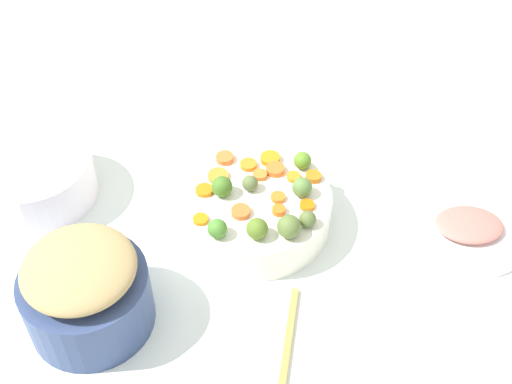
{
  "coord_description": "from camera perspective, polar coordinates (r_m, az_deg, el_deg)",
  "views": [
    {
      "loc": [
        0.89,
        -0.04,
        0.99
      ],
      "look_at": [
        0.03,
        0.01,
        0.11
      ],
      "focal_mm": 47.49,
      "sensor_mm": 36.0,
      "label": 1
    }
  ],
  "objects": [
    {
      "name": "carrot_slice_13",
      "position": [
        1.2,
        -4.69,
        -2.31
      ],
      "size": [
        0.04,
        0.04,
        0.01
      ],
      "primitive_type": "cylinder",
      "rotation": [
        0.0,
        0.0,
        2.09
      ],
      "color": "orange",
      "rests_on": "serving_bowl_carrots"
    },
    {
      "name": "ham_plate",
      "position": [
        1.34,
        17.35,
        -2.95
      ],
      "size": [
        0.23,
        0.23,
        0.01
      ],
      "primitive_type": "cylinder",
      "color": "white",
      "rests_on": "tabletop"
    },
    {
      "name": "casserole_dish",
      "position": [
        1.38,
        -18.09,
        1.12
      ],
      "size": [
        0.23,
        0.23,
        0.1
      ],
      "primitive_type": "cylinder",
      "color": "white",
      "rests_on": "tabletop"
    },
    {
      "name": "carrot_slice_0",
      "position": [
        1.25,
        -4.38,
        0.15
      ],
      "size": [
        0.05,
        0.05,
        0.01
      ],
      "primitive_type": "cylinder",
      "rotation": [
        0.0,
        0.0,
        5.28
      ],
      "color": "orange",
      "rests_on": "serving_bowl_carrots"
    },
    {
      "name": "carrot_slice_11",
      "position": [
        1.28,
        1.64,
        1.91
      ],
      "size": [
        0.04,
        0.04,
        0.01
      ],
      "primitive_type": "cylinder",
      "rotation": [
        0.0,
        0.0,
        3.27
      ],
      "color": "orange",
      "rests_on": "serving_bowl_carrots"
    },
    {
      "name": "carrot_slice_2",
      "position": [
        1.27,
        -3.22,
        1.37
      ],
      "size": [
        0.04,
        0.04,
        0.01
      ],
      "primitive_type": "cylinder",
      "rotation": [
        0.0,
        0.0,
        0.0
      ],
      "color": "orange",
      "rests_on": "serving_bowl_carrots"
    },
    {
      "name": "carrot_slice_6",
      "position": [
        1.27,
        4.86,
        1.3
      ],
      "size": [
        0.04,
        0.04,
        0.01
      ],
      "primitive_type": "cylinder",
      "rotation": [
        0.0,
        0.0,
        4.94
      ],
      "color": "orange",
      "rests_on": "serving_bowl_carrots"
    },
    {
      "name": "tabletop",
      "position": [
        1.32,
        -0.5,
        -1.94
      ],
      "size": [
        2.4,
        2.4,
        0.02
      ],
      "primitive_type": "cube",
      "color": "white",
      "rests_on": "ground"
    },
    {
      "name": "ham_slice_main",
      "position": [
        1.32,
        17.52,
        -2.64
      ],
      "size": [
        0.1,
        0.13,
        0.02
      ],
      "primitive_type": "ellipsoid",
      "rotation": [
        0.0,
        0.0,
        4.64
      ],
      "color": "#C57267",
      "rests_on": "ham_plate"
    },
    {
      "name": "brussels_sprout_7",
      "position": [
        1.16,
        2.8,
        -2.93
      ],
      "size": [
        0.04,
        0.04,
        0.04
      ],
      "primitive_type": "sphere",
      "color": "#5A7035",
      "rests_on": "serving_bowl_carrots"
    },
    {
      "name": "carrot_slice_3",
      "position": [
        1.21,
        1.92,
        -1.54
      ],
      "size": [
        0.03,
        0.03,
        0.01
      ],
      "primitive_type": "cylinder",
      "rotation": [
        0.0,
        0.0,
        2.17
      ],
      "color": "orange",
      "rests_on": "serving_bowl_carrots"
    },
    {
      "name": "carrot_slice_7",
      "position": [
        1.27,
        3.18,
        1.28
      ],
      "size": [
        0.03,
        0.03,
        0.01
      ],
      "primitive_type": "cylinder",
      "rotation": [
        0.0,
        0.0,
        3.04
      ],
      "color": "orange",
      "rests_on": "serving_bowl_carrots"
    },
    {
      "name": "metal_pot",
      "position": [
        1.15,
        -13.97,
        -8.76
      ],
      "size": [
        0.21,
        0.21,
        0.11
      ],
      "primitive_type": "cylinder",
      "color": "navy",
      "rests_on": "tabletop"
    },
    {
      "name": "carrot_slice_10",
      "position": [
        1.21,
        -1.29,
        -1.68
      ],
      "size": [
        0.04,
        0.04,
        0.01
      ],
      "primitive_type": "cylinder",
      "rotation": [
        0.0,
        0.0,
        0.28
      ],
      "color": "orange",
      "rests_on": "serving_bowl_carrots"
    },
    {
      "name": "serving_bowl_carrots",
      "position": [
        1.27,
        0.0,
        -1.5
      ],
      "size": [
        0.28,
        0.28,
        0.08
      ],
      "primitive_type": "cylinder",
      "color": "white",
      "rests_on": "tabletop"
    },
    {
      "name": "carrot_slice_9",
      "position": [
        1.23,
        1.86,
        -0.45
      ],
      "size": [
        0.04,
        0.04,
        0.01
      ],
      "primitive_type": "cylinder",
      "rotation": [
        0.0,
        0.0,
        5.81
      ],
      "color": "orange",
      "rests_on": "serving_bowl_carrots"
    },
    {
      "name": "carrot_slice_1",
      "position": [
        1.31,
        1.2,
        2.83
      ],
      "size": [
        0.05,
        0.05,
        0.01
      ],
      "primitive_type": "cylinder",
      "rotation": [
        0.0,
        0.0,
        5.82
      ],
      "color": "orange",
      "rests_on": "serving_bowl_carrots"
    },
    {
      "name": "brussels_sprout_6",
      "position": [
        1.29,
        3.93,
        2.66
      ],
      "size": [
        0.03,
        0.03,
        0.03
      ],
      "primitive_type": "sphere",
      "color": "#598726",
      "rests_on": "serving_bowl_carrots"
    },
    {
      "name": "brussels_sprout_5",
      "position": [
        1.24,
        -0.36,
        0.75
      ],
      "size": [
        0.03,
        0.03,
        0.03
      ],
      "primitive_type": "sphere",
      "color": "#5C6E3C",
      "rests_on": "serving_bowl_carrots"
    },
    {
      "name": "brussels_sprout_4",
      "position": [
        1.16,
        0.1,
        -3.12
      ],
      "size": [
        0.04,
        0.04,
        0.04
      ],
      "primitive_type": "sphere",
      "color": "#577525",
      "rests_on": "serving_bowl_carrots"
    },
    {
      "name": "brussels_sprout_3",
      "position": [
        1.23,
        3.9,
        0.39
      ],
      "size": [
        0.04,
        0.04,
        0.04
      ],
      "primitive_type": "sphere",
      "color": "#577D3C",
      "rests_on": "serving_bowl_carrots"
    },
    {
      "name": "carrot_slice_8",
      "position": [
        1.27,
        0.34,
        1.45
      ],
      "size": [
        0.03,
        0.03,
        0.01
      ],
      "primitive_type": "cylinder",
      "rotation": [
        0.0,
        0.0,
        4.5
      ],
      "color": "orange",
      "rests_on": "serving_bowl_carrots"
    },
    {
      "name": "brussels_sprout_0",
      "position": [
        1.17,
        -3.28,
        -3.09
      ],
      "size": [
        0.03,
        0.03,
        0.03
      ],
      "primitive_type": "sphere",
      "color": "#4A842E",
      "rests_on": "serving_bowl_carrots"
    },
    {
      "name": "carrot_slice_12",
      "position": [
        1.22,
        4.33,
        -1.13
      ],
      "size": [
        0.04,
        0.04,
        0.01
      ],
      "primitive_type": "cylinder",
      "rotation": [
        0.0,
        0.0,
        3.94
      ],
      "color": "orange",
      "rests_on": "serving_bowl_carrots"
    },
    {
      "name": "brussels_sprout_1",
      "position": [
        1.23,
        -2.89,
        0.46
      ],
      "size": [
        0.04,
        0.04,
        0.04
      ],
      "primitive_type": "sphere",
      "color": "#447423",
      "rests_on": "serving_bowl_carrots"
    },
    {
      "name": "carrot_slice_4",
      "position": [
        1.31,
        -2.65,
        2.88
      ],
      "size": [
        0.05,
        0.05,
        0.01
      ],
      "primitive_type": "cylinder",
      "rotation": [
        0.0,
        0.0,
        3.99
      ],
      "color": "orange",
      "rests_on": "serving_bowl_carrots"
    },
    {
      "name": "brussels_sprout_2",
      "position": [
        1.19,
        4.37,
        -2.28
      ],
      "size": [
        0.03,
        0.03,
        0.03
      ],
      "primitive_type": "sphere",
      "color": "#576B34",
      "rests_on": "serving_bowl_carrots"
    },
    {
      "name": "stuffing_mound",
      "position": [
        1.09,
        -14.72,
        -6.22
      ],
      "size": [
        0.18,
        0.18,
        0.05
      ],
      "primitive_type": "ellipsoid",
      "color": "tan",
      "rests_on": "metal_pot"
    },
    {
      "name": "carrot_slice_5",
      "position": [
        1.29,
        -0.86,
        2.3
      ],
      "size": [
        0.04,
        0.04,
        0.01
      ],
      "primitive_type": "cylinder",
      "rotation": [
        0.0,
        0.0,
        6.13
      ],
      "color": "orange",
      "rests_on": "serving_bowl_carrots"
    }
  ]
}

